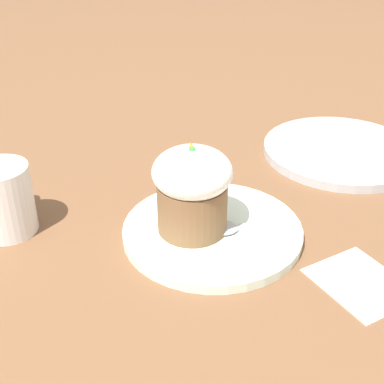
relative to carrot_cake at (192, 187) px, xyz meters
name	(u,v)px	position (x,y,z in m)	size (l,w,h in m)	color
ground_plane	(212,235)	(0.00, -0.02, -0.07)	(4.00, 4.00, 0.00)	brown
dessert_plate	(212,231)	(0.00, -0.02, -0.06)	(0.21, 0.21, 0.01)	silver
carrot_cake	(192,187)	(0.00, 0.00, 0.00)	(0.09, 0.09, 0.11)	brown
spoon	(234,227)	(-0.01, -0.05, -0.05)	(0.03, 0.10, 0.01)	#B7B7BC
coffee_cup	(4,199)	(0.04, 0.22, -0.02)	(0.10, 0.07, 0.09)	white
side_plate	(341,151)	(0.19, -0.25, -0.06)	(0.24, 0.24, 0.01)	#B2B7BC
paper_napkin	(361,282)	(-0.11, -0.17, -0.06)	(0.12, 0.11, 0.00)	white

